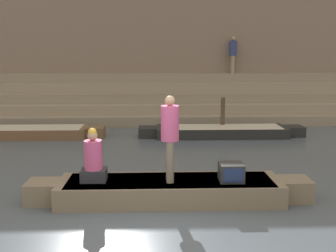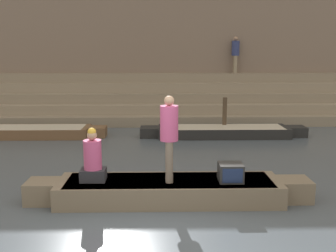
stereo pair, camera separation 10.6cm
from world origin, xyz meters
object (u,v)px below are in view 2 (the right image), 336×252
at_px(moored_boat_distant, 223,131).
at_px(mooring_post, 225,116).
at_px(tv_set, 231,172).
at_px(moored_boat_shore, 27,132).
at_px(person_rowing, 93,160).
at_px(person_standing, 169,133).
at_px(rowboat_main, 169,190).
at_px(person_on_steps, 235,52).

relative_size(moored_boat_distant, mooring_post, 4.37).
distance_m(tv_set, moored_boat_shore, 8.96).
height_order(person_rowing, tv_set, person_rowing).
distance_m(moored_boat_distant, mooring_post, 0.66).
height_order(person_standing, moored_boat_distant, person_standing).
bearing_deg(moored_boat_distant, tv_set, -98.17).
relative_size(moored_boat_shore, mooring_post, 4.16).
bearing_deg(moored_boat_shore, rowboat_main, -55.04).
bearing_deg(moored_boat_shore, tv_set, -49.18).
bearing_deg(person_on_steps, moored_boat_shore, 53.89).
xyz_separation_m(person_standing, moored_boat_distant, (2.11, 6.28, -1.26)).
xyz_separation_m(person_standing, tv_set, (1.24, -0.05, -0.82)).
bearing_deg(person_on_steps, rowboat_main, 99.71).
distance_m(person_standing, mooring_post, 7.11).
xyz_separation_m(mooring_post, person_on_steps, (1.07, 3.85, 2.32)).
bearing_deg(person_rowing, person_standing, 13.89).
distance_m(rowboat_main, mooring_post, 7.03).
xyz_separation_m(moored_boat_shore, mooring_post, (7.22, 0.33, 0.49)).
xyz_separation_m(person_rowing, tv_set, (2.79, -0.10, -0.25)).
height_order(moored_boat_distant, mooring_post, mooring_post).
bearing_deg(person_rowing, moored_boat_distant, 75.43).
relative_size(person_rowing, tv_set, 2.28).
relative_size(rowboat_main, person_standing, 3.34).
distance_m(person_rowing, person_on_steps, 11.76).
bearing_deg(tv_set, person_rowing, 172.05).
height_order(person_rowing, moored_boat_shore, person_rowing).
relative_size(moored_boat_shore, moored_boat_distant, 0.95).
xyz_separation_m(rowboat_main, mooring_post, (2.22, 6.66, 0.45)).
xyz_separation_m(rowboat_main, person_on_steps, (3.29, 10.51, 2.77)).
bearing_deg(tv_set, rowboat_main, 169.77).
distance_m(tv_set, moored_boat_distant, 6.40).
relative_size(person_standing, moored_boat_shore, 0.30).
distance_m(moored_boat_shore, moored_boat_distant, 7.11).
xyz_separation_m(person_standing, person_rowing, (-1.54, 0.05, -0.57)).
xyz_separation_m(person_rowing, moored_boat_shore, (-3.45, 6.32, -0.69)).
relative_size(person_standing, person_rowing, 1.59).
bearing_deg(moored_boat_shore, mooring_post, -0.71).
distance_m(mooring_post, person_on_steps, 4.62).
distance_m(rowboat_main, person_rowing, 1.67).
xyz_separation_m(person_rowing, moored_boat_distant, (3.66, 6.23, -0.69)).
bearing_deg(mooring_post, person_on_steps, 74.47).
xyz_separation_m(person_standing, mooring_post, (2.23, 6.71, -0.76)).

